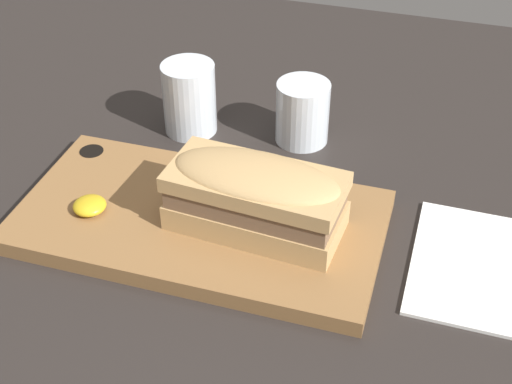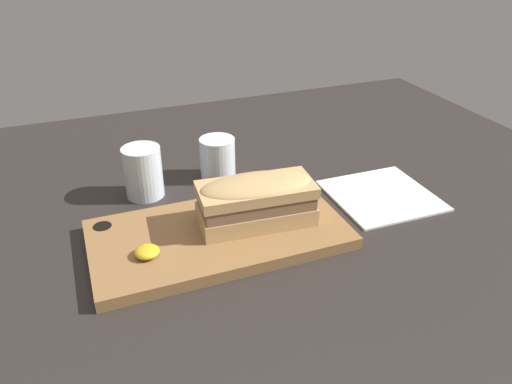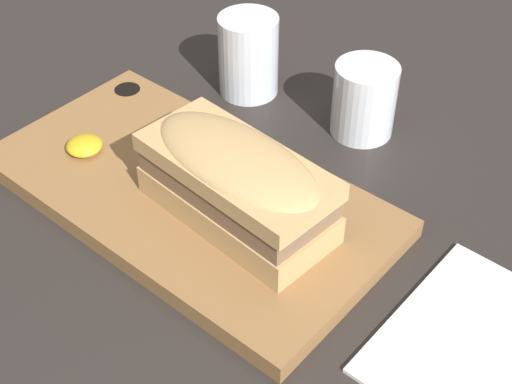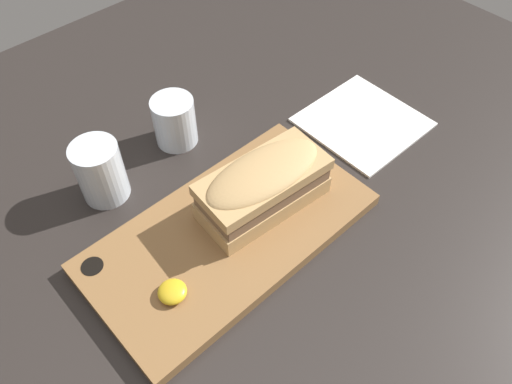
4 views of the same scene
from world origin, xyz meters
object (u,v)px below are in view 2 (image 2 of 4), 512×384
at_px(serving_board, 218,234).
at_px(napkin, 381,195).
at_px(sandwich, 256,199).
at_px(wine_glass, 218,160).
at_px(water_glass, 144,175).

height_order(serving_board, napkin, serving_board).
bearing_deg(serving_board, sandwich, -0.31).
height_order(sandwich, wine_glass, sandwich).
xyz_separation_m(serving_board, water_glass, (-0.08, 0.18, 0.03)).
height_order(wine_glass, napkin, wine_glass).
distance_m(water_glass, wine_glass, 0.14).
relative_size(serving_board, napkin, 2.20).
height_order(water_glass, wine_glass, water_glass).
height_order(serving_board, wine_glass, wine_glass).
bearing_deg(wine_glass, napkin, -35.33).
bearing_deg(serving_board, napkin, 4.14).
xyz_separation_m(serving_board, napkin, (0.31, 0.02, -0.01)).
distance_m(water_glass, napkin, 0.42).
relative_size(sandwich, water_glass, 2.00).
xyz_separation_m(serving_board, wine_glass, (0.06, 0.20, 0.03)).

